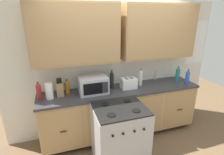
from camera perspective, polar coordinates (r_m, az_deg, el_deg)
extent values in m
plane|color=brown|center=(3.46, 4.72, -20.05)|extent=(8.00, 8.00, 0.00)
cube|color=silver|center=(3.39, 1.21, 2.84)|extent=(4.07, 0.05, 2.45)
cube|color=white|center=(3.39, 1.36, 1.29)|extent=(2.87, 0.01, 0.40)
cube|color=tan|center=(2.90, -11.71, 13.49)|extent=(1.38, 0.34, 0.95)
cube|color=#A58052|center=(2.73, -11.24, 13.16)|extent=(1.36, 0.01, 0.89)
cube|color=tan|center=(3.41, 14.67, 14.11)|extent=(1.38, 0.34, 0.95)
cube|color=#A58052|center=(3.27, 16.34, 13.75)|extent=(1.36, 0.01, 0.89)
cube|color=white|center=(4.21, 25.33, 10.04)|extent=(0.44, 0.01, 0.90)
cube|color=black|center=(3.67, 2.67, -16.37)|extent=(2.81, 0.48, 0.10)
cube|color=tan|center=(3.40, 2.97, -10.50)|extent=(2.87, 0.60, 0.80)
cube|color=#A88354|center=(2.97, -15.34, -16.21)|extent=(0.66, 0.01, 0.73)
cube|color=black|center=(2.96, -15.32, -16.44)|extent=(0.10, 0.01, 0.01)
cube|color=#A88354|center=(3.05, -1.40, -14.28)|extent=(0.66, 0.01, 0.73)
cube|color=black|center=(3.05, -1.32, -14.50)|extent=(0.10, 0.01, 0.01)
cube|color=#A88354|center=(3.30, 10.87, -11.87)|extent=(0.66, 0.01, 0.73)
cube|color=black|center=(3.29, 10.99, -12.06)|extent=(0.10, 0.01, 0.01)
cube|color=#A88354|center=(3.67, 20.88, -9.47)|extent=(0.66, 0.01, 0.73)
cube|color=black|center=(3.66, 21.01, -9.63)|extent=(0.10, 0.01, 0.01)
cube|color=#333338|center=(3.21, 3.10, -4.02)|extent=(2.90, 0.63, 0.04)
cube|color=#A8AAAF|center=(3.59, 15.03, -2.03)|extent=(0.56, 0.38, 0.02)
cube|color=#B7B7BC|center=(2.85, 2.39, -18.07)|extent=(0.76, 0.66, 0.92)
cube|color=black|center=(2.59, 2.54, -9.80)|extent=(0.74, 0.65, 0.02)
cylinder|color=black|center=(2.40, -0.19, -11.95)|extent=(0.12, 0.12, 0.01)
cylinder|color=black|center=(2.52, 7.75, -10.51)|extent=(0.12, 0.12, 0.01)
cylinder|color=black|center=(2.67, -2.35, -8.53)|extent=(0.12, 0.12, 0.01)
cylinder|color=black|center=(2.77, 4.88, -7.41)|extent=(0.12, 0.12, 0.01)
cylinder|color=black|center=(2.35, 0.28, -18.25)|extent=(0.03, 0.02, 0.03)
cylinder|color=black|center=(2.39, 3.62, -17.57)|extent=(0.03, 0.02, 0.03)
cylinder|color=black|center=(2.45, 7.26, -16.77)|extent=(0.03, 0.02, 0.03)
cylinder|color=black|center=(2.50, 10.28, -16.04)|extent=(0.03, 0.02, 0.03)
cube|color=#B7B7BC|center=(3.03, -6.12, -2.27)|extent=(0.48, 0.36, 0.28)
cube|color=black|center=(2.86, -6.11, -3.66)|extent=(0.31, 0.01, 0.19)
cube|color=#28282D|center=(2.90, -2.19, -3.18)|extent=(0.10, 0.01, 0.19)
cube|color=white|center=(3.22, 5.36, -1.82)|extent=(0.28, 0.18, 0.19)
cube|color=black|center=(3.17, 4.58, -0.39)|extent=(0.02, 0.13, 0.01)
cube|color=black|center=(3.20, 6.23, -0.20)|extent=(0.02, 0.13, 0.01)
cube|color=#9C794E|center=(3.02, -16.36, -3.67)|extent=(0.11, 0.14, 0.22)
cylinder|color=black|center=(2.96, -17.21, -1.04)|extent=(0.02, 0.02, 0.09)
cylinder|color=black|center=(2.96, -16.82, -1.00)|extent=(0.02, 0.02, 0.09)
cylinder|color=black|center=(2.96, -16.44, -0.96)|extent=(0.02, 0.02, 0.09)
cylinder|color=black|center=(2.96, -16.05, -0.92)|extent=(0.02, 0.02, 0.09)
cylinder|color=#B2B5BA|center=(3.69, 13.69, 0.60)|extent=(0.02, 0.02, 0.20)
cylinder|color=white|center=(2.96, -19.52, -4.13)|extent=(0.12, 0.12, 0.26)
cylinder|color=#1E707A|center=(3.74, 20.28, 0.58)|extent=(0.08, 0.08, 0.25)
cone|color=#1E707A|center=(3.70, 20.56, 2.84)|extent=(0.07, 0.07, 0.06)
cylinder|color=black|center=(3.69, 20.60, 3.18)|extent=(0.03, 0.03, 0.02)
cylinder|color=black|center=(3.21, -0.08, -1.04)|extent=(0.07, 0.07, 0.27)
cone|color=black|center=(3.15, -0.08, 1.84)|extent=(0.07, 0.07, 0.07)
cylinder|color=black|center=(3.14, -0.08, 2.29)|extent=(0.03, 0.03, 0.02)
cylinder|color=blue|center=(3.74, 23.02, -0.02)|extent=(0.08, 0.08, 0.22)
cone|color=blue|center=(3.70, 23.29, 1.97)|extent=(0.07, 0.07, 0.05)
cylinder|color=black|center=(3.69, 23.33, 2.25)|extent=(0.03, 0.03, 0.02)
cylinder|color=#9E6619|center=(3.09, -14.19, -3.22)|extent=(0.08, 0.08, 0.19)
cone|color=#9E6619|center=(3.05, -14.37, -1.12)|extent=(0.07, 0.07, 0.05)
cylinder|color=black|center=(3.04, -14.40, -0.83)|extent=(0.03, 0.03, 0.02)
cylinder|color=maroon|center=(2.99, -22.35, -4.48)|extent=(0.08, 0.08, 0.23)
cone|color=maroon|center=(2.94, -22.72, -1.87)|extent=(0.07, 0.07, 0.06)
cylinder|color=black|center=(2.93, -22.77, -1.48)|extent=(0.03, 0.03, 0.02)
cylinder|color=silver|center=(3.37, 9.14, -0.40)|extent=(0.07, 0.07, 0.25)
cone|color=silver|center=(3.32, 9.29, 2.19)|extent=(0.06, 0.06, 0.06)
cylinder|color=black|center=(3.31, 9.31, 2.58)|extent=(0.02, 0.02, 0.02)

